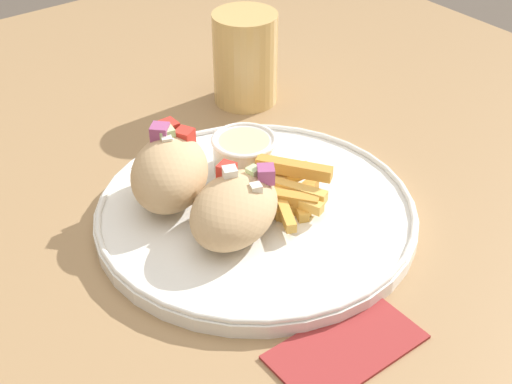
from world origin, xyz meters
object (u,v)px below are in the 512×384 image
at_px(fries_pile, 281,191).
at_px(water_glass, 245,62).
at_px(sauce_ramekin, 244,152).
at_px(plate, 256,212).
at_px(pita_sandwich_near, 234,209).
at_px(pita_sandwich_far, 170,171).

height_order(fries_pile, water_glass, water_glass).
bearing_deg(sauce_ramekin, plate, -117.48).
distance_m(plate, pita_sandwich_near, 0.05).
xyz_separation_m(pita_sandwich_near, water_glass, (0.18, 0.22, 0.01)).
height_order(pita_sandwich_far, sauce_ramekin, pita_sandwich_far).
bearing_deg(pita_sandwich_near, sauce_ramekin, 17.24).
height_order(pita_sandwich_near, pita_sandwich_far, pita_sandwich_far).
xyz_separation_m(plate, pita_sandwich_far, (-0.06, 0.06, 0.04)).
height_order(plate, fries_pile, fries_pile).
bearing_deg(sauce_ramekin, pita_sandwich_near, -131.62).
distance_m(pita_sandwich_near, water_glass, 0.29).
distance_m(pita_sandwich_near, fries_pile, 0.07).
xyz_separation_m(pita_sandwich_far, water_glass, (0.20, 0.14, 0.00)).
distance_m(pita_sandwich_far, sauce_ramekin, 0.09).
distance_m(pita_sandwich_far, water_glass, 0.24).
xyz_separation_m(pita_sandwich_far, fries_pile, (0.09, -0.07, -0.02)).
distance_m(sauce_ramekin, water_glass, 0.18).
bearing_deg(fries_pile, sauce_ramekin, 85.88).
xyz_separation_m(pita_sandwich_near, pita_sandwich_far, (-0.02, 0.08, 0.01)).
relative_size(pita_sandwich_near, sauce_ramekin, 1.92).
distance_m(fries_pile, water_glass, 0.24).
bearing_deg(plate, fries_pile, -8.16).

